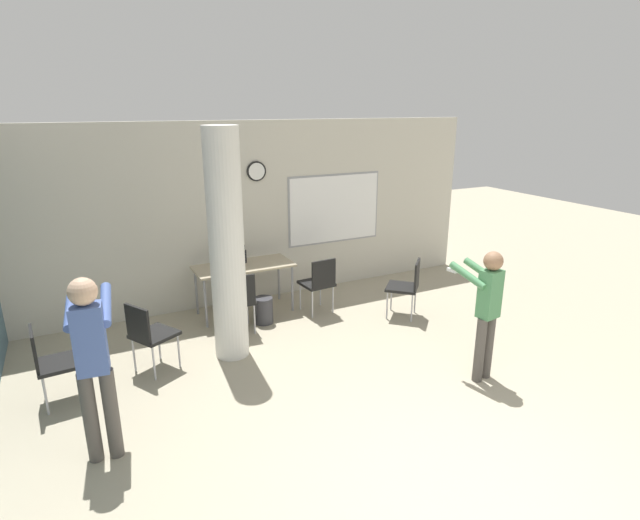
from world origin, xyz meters
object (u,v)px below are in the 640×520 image
at_px(chair_table_left, 239,298).
at_px(person_watching_back, 93,355).
at_px(folding_table, 244,269).
at_px(bottle_on_table, 244,256).
at_px(chair_near_pillar, 149,332).
at_px(person_playing_side, 487,306).
at_px(chair_mid_room, 407,284).
at_px(chair_by_left_wall, 51,360).
at_px(chair_table_right, 319,281).

xyz_separation_m(chair_table_left, person_watching_back, (-1.87, -1.88, 0.49)).
relative_size(folding_table, bottle_on_table, 5.24).
height_order(bottle_on_table, chair_near_pillar, bottle_on_table).
bearing_deg(person_playing_side, chair_table_left, 131.15).
distance_m(chair_table_left, person_playing_side, 3.19).
relative_size(bottle_on_table, chair_near_pillar, 0.32).
xyz_separation_m(chair_near_pillar, chair_mid_room, (3.62, -0.03, 0.00)).
bearing_deg(bottle_on_table, folding_table, -116.93).
xyz_separation_m(folding_table, chair_by_left_wall, (-2.55, -1.42, -0.18)).
bearing_deg(folding_table, chair_mid_room, -30.65).
xyz_separation_m(chair_near_pillar, chair_table_left, (1.25, 0.55, 0.00)).
relative_size(chair_table_right, chair_by_left_wall, 1.00).
distance_m(folding_table, chair_near_pillar, 1.97).
distance_m(chair_near_pillar, person_watching_back, 1.55).
distance_m(chair_table_right, chair_table_left, 1.29).
bearing_deg(folding_table, chair_table_right, -28.42).
bearing_deg(person_playing_side, chair_mid_room, 81.04).
height_order(chair_by_left_wall, chair_mid_room, same).
xyz_separation_m(chair_table_right, chair_near_pillar, (-2.53, -0.67, 0.00)).
xyz_separation_m(folding_table, chair_near_pillar, (-1.55, -1.20, -0.18)).
bearing_deg(person_watching_back, person_playing_side, -7.27).
distance_m(chair_mid_room, person_playing_side, 1.87).
xyz_separation_m(chair_table_left, person_playing_side, (2.09, -2.39, 0.38)).
height_order(bottle_on_table, chair_table_left, bottle_on_table).
xyz_separation_m(chair_table_left, chair_by_left_wall, (-2.25, -0.77, 0.00)).
relative_size(chair_table_right, chair_near_pillar, 1.00).
bearing_deg(chair_table_right, chair_by_left_wall, -165.86).
relative_size(person_playing_side, person_watching_back, 0.90).
bearing_deg(chair_by_left_wall, person_watching_back, -70.93).
xyz_separation_m(chair_table_right, person_watching_back, (-3.15, -2.00, 0.49)).
distance_m(chair_table_right, person_playing_side, 2.66).
height_order(chair_table_right, chair_table_left, same).
xyz_separation_m(chair_table_left, chair_mid_room, (2.37, -0.58, 0.00)).
distance_m(bottle_on_table, chair_near_pillar, 2.10).
relative_size(bottle_on_table, chair_by_left_wall, 0.32).
distance_m(chair_by_left_wall, person_watching_back, 1.28).
height_order(chair_near_pillar, chair_mid_room, same).
bearing_deg(chair_mid_room, chair_table_left, 166.33).
distance_m(chair_table_left, chair_mid_room, 2.44).
distance_m(folding_table, chair_table_right, 1.13).
bearing_deg(folding_table, bottle_on_table, 63.07).
bearing_deg(chair_mid_room, folding_table, 149.35).
bearing_deg(chair_mid_room, chair_table_right, 147.44).
xyz_separation_m(folding_table, chair_mid_room, (2.07, -1.23, -0.18)).
distance_m(chair_table_left, chair_by_left_wall, 2.38).
relative_size(chair_table_right, chair_table_left, 1.00).
distance_m(chair_by_left_wall, chair_mid_room, 4.63).
relative_size(chair_near_pillar, chair_mid_room, 1.00).
height_order(bottle_on_table, person_watching_back, person_watching_back).
relative_size(chair_near_pillar, chair_table_left, 1.00).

